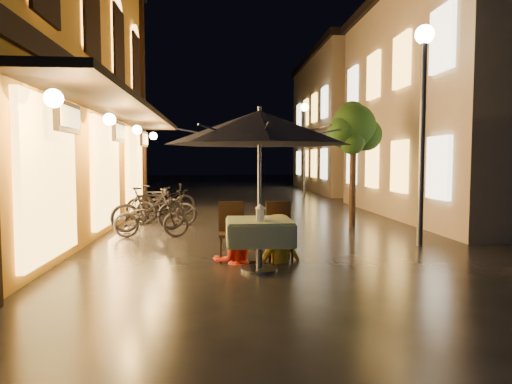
{
  "coord_description": "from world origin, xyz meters",
  "views": [
    {
      "loc": [
        -0.93,
        -6.53,
        1.67
      ],
      "look_at": [
        -0.31,
        0.84,
        1.15
      ],
      "focal_mm": 32.0,
      "sensor_mm": 36.0,
      "label": 1
    }
  ],
  "objects": [
    {
      "name": "ground",
      "position": [
        0.0,
        0.0,
        0.0
      ],
      "size": [
        90.0,
        90.0,
        0.0
      ],
      "primitive_type": "plane",
      "color": "black",
      "rests_on": "ground"
    },
    {
      "name": "bicycle_2",
      "position": [
        -2.28,
        5.43,
        0.45
      ],
      "size": [
        1.82,
        1.16,
        0.9
      ],
      "primitive_type": "imported",
      "rotation": [
        0.0,
        0.0,
        1.21
      ],
      "color": "black",
      "rests_on": "ground"
    },
    {
      "name": "patio_umbrella",
      "position": [
        -0.31,
        0.24,
        2.15
      ],
      "size": [
        2.81,
        2.81,
        2.46
      ],
      "color": "#59595E",
      "rests_on": "ground"
    },
    {
      "name": "bicycle_1",
      "position": [
        -2.55,
        4.25,
        0.52
      ],
      "size": [
        1.8,
        1.04,
        1.04
      ],
      "primitive_type": "imported",
      "rotation": [
        0.0,
        0.0,
        1.91
      ],
      "color": "black",
      "rests_on": "ground"
    },
    {
      "name": "streetlamp_near",
      "position": [
        3.0,
        2.0,
        2.92
      ],
      "size": [
        0.36,
        0.36,
        4.23
      ],
      "color": "#59595E",
      "rests_on": "ground"
    },
    {
      "name": "streetlamp_far",
      "position": [
        3.0,
        14.0,
        2.92
      ],
      "size": [
        0.36,
        0.36,
        4.23
      ],
      "color": "#59595E",
      "rests_on": "ground"
    },
    {
      "name": "cafe_table",
      "position": [
        -0.31,
        0.24,
        0.59
      ],
      "size": [
        0.99,
        0.99,
        0.78
      ],
      "color": "#59595E",
      "rests_on": "ground"
    },
    {
      "name": "person_yellow",
      "position": [
        0.05,
        0.83,
        0.76
      ],
      "size": [
        1.11,
        0.83,
        1.52
      ],
      "primitive_type": "imported",
      "rotation": [
        0.0,
        0.0,
        3.45
      ],
      "color": "yellow",
      "rests_on": "ground"
    },
    {
      "name": "bicycle_3",
      "position": [
        -2.63,
        5.97,
        0.5
      ],
      "size": [
        1.71,
        0.77,
        0.99
      ],
      "primitive_type": "imported",
      "rotation": [
        0.0,
        0.0,
        1.38
      ],
      "color": "black",
      "rests_on": "ground"
    },
    {
      "name": "cafe_chair_left",
      "position": [
        -0.71,
        0.98,
        0.54
      ],
      "size": [
        0.42,
        0.42,
        0.97
      ],
      "color": "black",
      "rests_on": "ground"
    },
    {
      "name": "cafe_chair_right",
      "position": [
        0.09,
        0.98,
        0.54
      ],
      "size": [
        0.42,
        0.42,
        0.97
      ],
      "color": "black",
      "rests_on": "ground"
    },
    {
      "name": "east_building_near",
      "position": [
        7.49,
        6.5,
        3.41
      ],
      "size": [
        7.3,
        9.3,
        6.8
      ],
      "color": "tan",
      "rests_on": "ground"
    },
    {
      "name": "person_orange",
      "position": [
        -0.67,
        0.82,
        0.7
      ],
      "size": [
        0.79,
        0.68,
        1.41
      ],
      "primitive_type": "imported",
      "rotation": [
        0.0,
        0.0,
        3.38
      ],
      "color": "red",
      "rests_on": "ground"
    },
    {
      "name": "street_tree",
      "position": [
        2.41,
        4.51,
        2.42
      ],
      "size": [
        1.43,
        1.2,
        3.15
      ],
      "color": "black",
      "rests_on": "ground"
    },
    {
      "name": "east_building_far",
      "position": [
        7.49,
        18.0,
        3.66
      ],
      "size": [
        7.3,
        10.3,
        7.3
      ],
      "color": "tan",
      "rests_on": "ground"
    },
    {
      "name": "bicycle_0",
      "position": [
        -2.37,
        3.38,
        0.42
      ],
      "size": [
        1.6,
        0.56,
        0.84
      ],
      "primitive_type": "imported",
      "rotation": [
        0.0,
        0.0,
        1.57
      ],
      "color": "black",
      "rests_on": "ground"
    },
    {
      "name": "bicycle_4",
      "position": [
        -2.55,
        7.39,
        0.48
      ],
      "size": [
        1.91,
        0.96,
        0.96
      ],
      "primitive_type": "imported",
      "rotation": [
        0.0,
        0.0,
        1.76
      ],
      "color": "black",
      "rests_on": "ground"
    },
    {
      "name": "table_lantern",
      "position": [
        -0.31,
        0.09,
        0.92
      ],
      "size": [
        0.16,
        0.16,
        0.25
      ],
      "color": "white",
      "rests_on": "cafe_table"
    }
  ]
}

